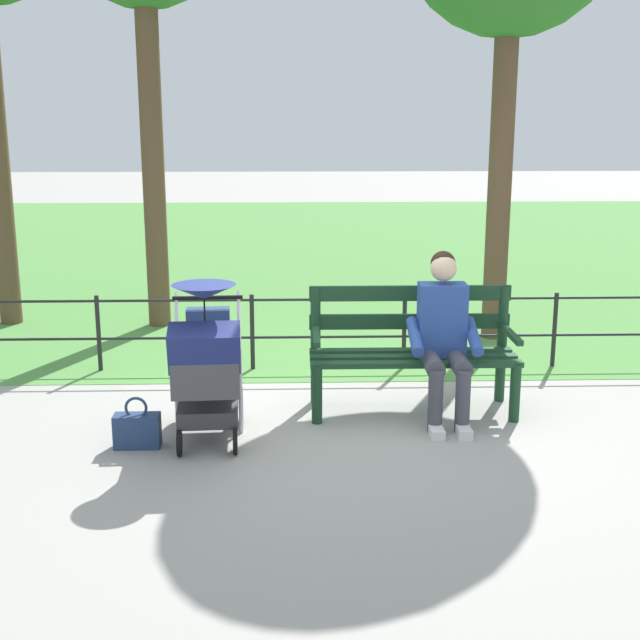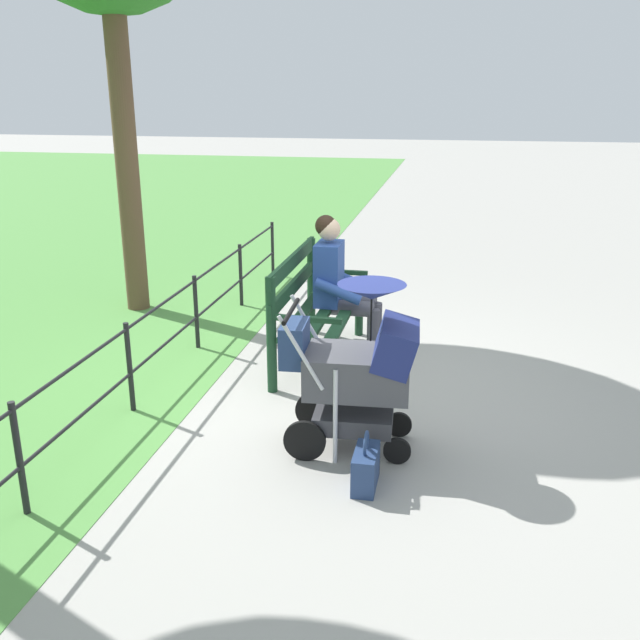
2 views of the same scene
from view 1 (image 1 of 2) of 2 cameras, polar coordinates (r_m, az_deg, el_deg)
The scene contains 7 objects.
ground_plane at distance 6.68m, azimuth 1.01°, elevation -6.30°, with size 60.00×60.00×0.00m, color #9E9B93.
grass_lawn at distance 15.24m, azimuth -0.64°, elevation 4.98°, with size 40.00×16.00×0.01m, color #518E42.
park_bench at distance 6.68m, azimuth 6.17°, elevation -1.63°, with size 1.60×0.61×0.96m.
person_on_bench at distance 6.47m, azimuth 8.31°, elevation -0.83°, with size 0.53×0.74×1.28m.
stroller at distance 6.02m, azimuth -7.61°, elevation -2.70°, with size 0.55×0.91×1.15m.
handbag at distance 6.12m, azimuth -12.16°, elevation -7.21°, with size 0.32×0.14×0.37m.
park_fence at distance 7.73m, azimuth 0.57°, elevation -0.30°, with size 6.98×0.04×0.70m.
Camera 1 is at (0.32, 6.27, 2.26)m, focal length 47.73 mm.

